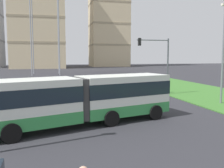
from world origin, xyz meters
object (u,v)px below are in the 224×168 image
object	(u,v)px
articulated_bus	(85,99)
streetlight_median	(223,50)
car_white_van	(34,89)
apartment_tower_centre	(109,5)
apartment_tower_westcentre	(37,8)
traffic_light_far_right	(158,57)

from	to	relation	value
articulated_bus	streetlight_median	distance (m)	13.78
articulated_bus	car_white_van	world-z (taller)	articulated_bus
articulated_bus	apartment_tower_centre	size ratio (longest dim) A/B	0.23
streetlight_median	apartment_tower_westcentre	size ratio (longest dim) A/B	0.20
articulated_bus	apartment_tower_centre	distance (m)	97.09
traffic_light_far_right	apartment_tower_centre	world-z (taller)	apartment_tower_centre
traffic_light_far_right	car_white_van	bearing A→B (deg)	168.55
traffic_light_far_right	apartment_tower_centre	bearing A→B (deg)	80.99
articulated_bus	traffic_light_far_right	bearing A→B (deg)	47.45
articulated_bus	traffic_light_far_right	xyz separation A→B (m)	(9.33, 10.16, 2.57)
traffic_light_far_right	streetlight_median	xyz separation A→B (m)	(3.46, -6.11, 0.61)
articulated_bus	apartment_tower_westcentre	distance (m)	83.63
traffic_light_far_right	streetlight_median	world-z (taller)	streetlight_median
articulated_bus	car_white_van	size ratio (longest dim) A/B	2.68
streetlight_median	apartment_tower_westcentre	distance (m)	81.01
car_white_van	streetlight_median	distance (m)	19.20
car_white_van	apartment_tower_westcentre	bearing A→B (deg)	92.09
apartment_tower_westcentre	streetlight_median	bearing A→B (deg)	-76.08
traffic_light_far_right	streetlight_median	distance (m)	7.05
streetlight_median	traffic_light_far_right	bearing A→B (deg)	119.52
articulated_bus	car_white_van	distance (m)	13.40
articulated_bus	car_white_van	bearing A→B (deg)	106.51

